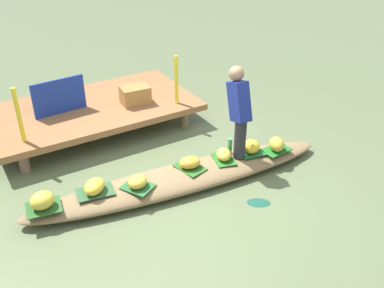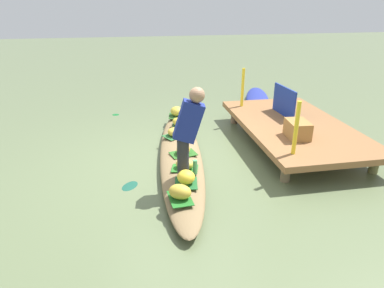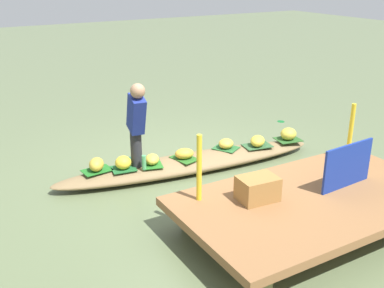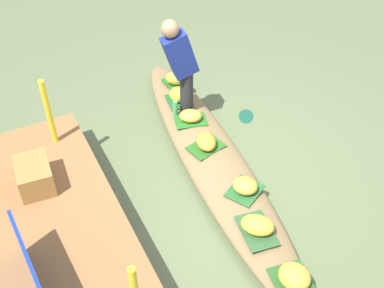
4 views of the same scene
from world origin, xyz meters
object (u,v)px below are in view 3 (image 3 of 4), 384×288
(water_bottle, at_px, (144,163))
(banana_bunch_3, at_px, (96,164))
(vendor_boat, at_px, (191,163))
(banana_bunch_2, at_px, (288,134))
(banana_bunch_0, at_px, (226,144))
(vendor_person, at_px, (136,120))
(produce_crate, at_px, (258,189))
(banana_bunch_4, at_px, (184,154))
(banana_bunch_6, at_px, (123,162))
(market_banner, at_px, (348,166))
(banana_bunch_5, at_px, (152,159))
(banana_bunch_1, at_px, (258,141))

(water_bottle, bearing_deg, banana_bunch_3, -26.90)
(vendor_boat, bearing_deg, banana_bunch_2, -179.95)
(vendor_boat, height_order, banana_bunch_0, banana_bunch_0)
(vendor_person, distance_m, produce_crate, 2.03)
(banana_bunch_4, xyz_separation_m, banana_bunch_6, (0.92, -0.11, 0.02))
(vendor_boat, relative_size, banana_bunch_6, 17.43)
(banana_bunch_0, bearing_deg, market_banner, 97.27)
(banana_bunch_0, height_order, banana_bunch_3, banana_bunch_3)
(vendor_person, height_order, market_banner, vendor_person)
(vendor_person, bearing_deg, water_bottle, 112.99)
(produce_crate, bearing_deg, banana_bunch_4, -92.69)
(banana_bunch_6, bearing_deg, banana_bunch_3, -20.89)
(vendor_boat, xyz_separation_m, banana_bunch_2, (-1.75, 0.18, 0.21))
(banana_bunch_2, distance_m, banana_bunch_4, 1.88)
(banana_bunch_4, distance_m, banana_bunch_5, 0.50)
(banana_bunch_6, height_order, market_banner, market_banner)
(banana_bunch_2, relative_size, market_banner, 0.35)
(banana_bunch_4, bearing_deg, banana_bunch_0, -177.37)
(vendor_boat, distance_m, water_bottle, 0.84)
(banana_bunch_5, relative_size, produce_crate, 0.61)
(banana_bunch_4, relative_size, banana_bunch_5, 1.05)
(banana_bunch_1, distance_m, produce_crate, 2.19)
(vendor_person, bearing_deg, banana_bunch_6, -18.40)
(produce_crate, bearing_deg, vendor_person, -71.37)
(banana_bunch_0, height_order, vendor_person, vendor_person)
(banana_bunch_6, relative_size, vendor_person, 0.19)
(banana_bunch_1, bearing_deg, banana_bunch_5, -6.16)
(vendor_boat, xyz_separation_m, market_banner, (-0.92, 2.13, 0.56))
(vendor_boat, distance_m, banana_bunch_4, 0.23)
(vendor_person, bearing_deg, banana_bunch_1, 174.97)
(banana_bunch_2, relative_size, banana_bunch_6, 1.18)
(banana_bunch_3, relative_size, banana_bunch_4, 1.00)
(banana_bunch_3, bearing_deg, banana_bunch_6, 159.11)
(banana_bunch_1, relative_size, banana_bunch_3, 1.12)
(vendor_person, relative_size, water_bottle, 5.90)
(banana_bunch_3, bearing_deg, banana_bunch_5, 166.61)
(banana_bunch_6, bearing_deg, banana_bunch_2, 174.53)
(banana_bunch_6, xyz_separation_m, vendor_person, (-0.20, 0.07, 0.60))
(vendor_person, height_order, produce_crate, vendor_person)
(market_banner, height_order, produce_crate, market_banner)
(vendor_boat, relative_size, banana_bunch_4, 14.72)
(banana_bunch_1, height_order, banana_bunch_6, banana_bunch_6)
(banana_bunch_2, distance_m, water_bottle, 2.55)
(banana_bunch_0, distance_m, market_banner, 2.19)
(vendor_boat, height_order, market_banner, market_banner)
(banana_bunch_1, bearing_deg, banana_bunch_0, -19.03)
(vendor_person, bearing_deg, banana_bunch_5, -176.00)
(banana_bunch_4, relative_size, vendor_person, 0.23)
(vendor_boat, relative_size, banana_bunch_0, 16.13)
(vendor_boat, distance_m, banana_bunch_6, 1.07)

